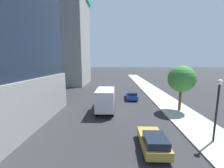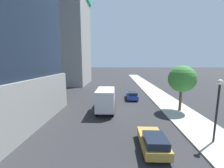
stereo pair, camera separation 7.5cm
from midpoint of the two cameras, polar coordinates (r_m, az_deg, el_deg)
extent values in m
cube|color=#B2AFA8|center=(21.37, 26.89, -11.13)|extent=(4.64, 120.00, 0.15)
cube|color=gray|center=(49.13, -18.25, 17.36)|extent=(13.48, 13.88, 29.40)
cube|color=red|center=(44.77, -15.19, 23.15)|extent=(0.90, 0.90, 36.68)
cylinder|color=black|center=(15.09, 36.64, -9.64)|extent=(0.16, 0.16, 5.07)
sphere|color=silver|center=(14.55, 37.61, 0.62)|extent=(0.44, 0.44, 0.44)
cylinder|color=brown|center=(22.54, 25.94, -5.64)|extent=(0.36, 0.36, 3.17)
sphere|color=#387F33|center=(22.03, 26.45, 1.89)|extent=(3.71, 3.71, 3.71)
cube|color=silver|center=(29.22, -1.04, -3.82)|extent=(1.71, 4.28, 0.69)
cube|color=#19212D|center=(28.53, -1.10, -2.95)|extent=(1.44, 1.84, 0.46)
cylinder|color=black|center=(30.75, -2.30, -3.76)|extent=(0.22, 0.67, 0.67)
cylinder|color=black|center=(30.67, 0.51, -3.78)|extent=(0.22, 0.67, 0.67)
cylinder|color=black|center=(27.92, -2.74, -5.05)|extent=(0.22, 0.67, 0.67)
cylinder|color=black|center=(27.84, 0.36, -5.08)|extent=(0.22, 0.67, 0.67)
cube|color=#233D9E|center=(27.60, 8.08, -4.65)|extent=(1.94, 4.69, 0.70)
cube|color=#19212D|center=(26.60, 8.31, -3.77)|extent=(1.63, 2.35, 0.56)
cylinder|color=black|center=(29.13, 6.06, -4.49)|extent=(0.22, 0.68, 0.68)
cylinder|color=black|center=(29.31, 9.40, -4.48)|extent=(0.22, 0.68, 0.68)
cylinder|color=black|center=(26.05, 6.56, -6.10)|extent=(0.22, 0.68, 0.68)
cylinder|color=black|center=(26.24, 10.29, -6.07)|extent=(0.22, 0.68, 0.68)
cube|color=#AD8938|center=(12.85, 16.13, -21.41)|extent=(1.91, 4.03, 0.66)
cube|color=#19212D|center=(11.90, 17.24, -20.76)|extent=(1.61, 2.03, 0.54)
cylinder|color=black|center=(13.99, 11.08, -19.86)|extent=(0.22, 0.67, 0.67)
cylinder|color=black|center=(14.34, 18.14, -19.39)|extent=(0.22, 0.67, 0.67)
cylinder|color=black|center=(11.70, 13.42, -26.22)|extent=(0.22, 0.67, 0.67)
cylinder|color=black|center=(12.12, 22.08, -25.30)|extent=(0.22, 0.67, 0.67)
cube|color=silver|center=(22.96, -1.86, -4.82)|extent=(2.37, 1.86, 1.92)
cube|color=silver|center=(19.59, -2.52, -6.05)|extent=(2.37, 4.62, 2.70)
cylinder|color=black|center=(23.32, -4.43, -7.33)|extent=(0.30, 1.09, 1.09)
cylinder|color=black|center=(23.18, 0.76, -7.40)|extent=(0.30, 1.09, 1.09)
cylinder|color=black|center=(19.03, -5.96, -11.11)|extent=(0.30, 1.09, 1.09)
cylinder|color=black|center=(18.87, 0.46, -11.24)|extent=(0.30, 1.09, 1.09)
camera|label=1|loc=(0.04, -89.85, 0.02)|focal=22.67mm
camera|label=2|loc=(0.04, 90.15, -0.02)|focal=22.67mm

